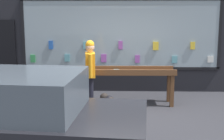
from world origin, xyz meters
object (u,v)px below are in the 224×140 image
(small_dog, at_px, (108,100))
(sandwich_board_sign, at_px, (30,86))
(person_browsing, at_px, (90,69))
(display_table_main, at_px, (121,75))

(small_dog, relative_size, sandwich_board_sign, 0.49)
(person_browsing, height_order, sandwich_board_sign, person_browsing)
(person_browsing, bearing_deg, small_dog, -120.21)
(person_browsing, bearing_deg, sandwich_board_sign, 69.11)
(display_table_main, bearing_deg, person_browsing, -147.92)
(small_dog, distance_m, sandwich_board_sign, 2.09)
(small_dog, bearing_deg, sandwich_board_sign, 36.06)
(person_browsing, distance_m, sandwich_board_sign, 1.69)
(display_table_main, relative_size, person_browsing, 1.64)
(display_table_main, height_order, small_dog, display_table_main)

